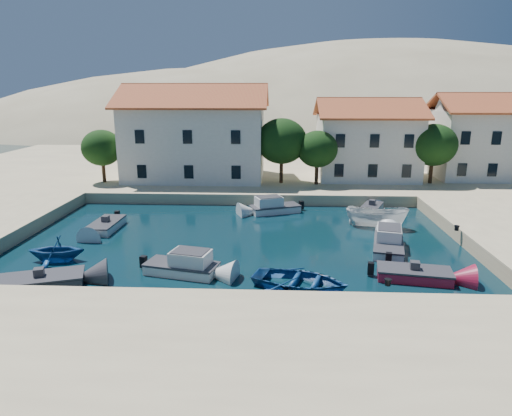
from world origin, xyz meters
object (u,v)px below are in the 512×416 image
Objects in this scene: building_mid at (367,138)px; rowboat_south at (300,287)px; cabin_cruiser_south at (182,266)px; building_left at (196,131)px; cabin_cruiser_east at (388,244)px; boat_east at (376,227)px; building_right at (479,135)px.

building_mid reaches higher than rowboat_south.
cabin_cruiser_south is at bearing -120.75° from building_mid.
building_left reaches higher than cabin_cruiser_east.
rowboat_south is at bearing 165.46° from boat_east.
cabin_cruiser_south and cabin_cruiser_east have the same top height.
building_mid is at bearing -0.39° from rowboat_south.
building_left is 22.32m from boat_east.
building_right is (12.00, 1.00, 0.25)m from building_mid.
building_mid is 1.11× the size of building_right.
rowboat_south is 8.52m from cabin_cruiser_east.
building_right is at bearing -20.46° from cabin_cruiser_east.
building_left is 1.56× the size of building_right.
building_left is at bearing 63.55° from boat_east.
building_right is 1.85× the size of rowboat_south.
building_left is 27.93m from rowboat_south.
rowboat_south is (9.86, -25.45, -5.94)m from building_left.
cabin_cruiser_south is at bearing 93.23° from rowboat_south.
building_right is at bearing 57.50° from cabin_cruiser_south.
boat_east is (16.19, -14.18, -5.94)m from building_left.
building_left is 3.03× the size of cabin_cruiser_east.
building_mid is 16.16m from boat_east.
building_left is 18.04m from building_mid.
building_left is at bearing 111.19° from cabin_cruiser_south.
rowboat_south is 1.10× the size of boat_east.
building_left is at bearing 37.90° from rowboat_south.
boat_east is at bearing -41.23° from building_left.
building_mid is 2.36× the size of cabin_cruiser_south.
building_left reaches higher than rowboat_south.
rowboat_south is (6.65, -1.60, -0.48)m from cabin_cruiser_south.
building_left reaches higher than cabin_cruiser_south.
building_left is 25.69m from cabin_cruiser_east.
boat_east is at bearing -96.82° from building_mid.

